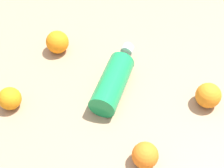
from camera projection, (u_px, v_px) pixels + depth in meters
The scene contains 6 objects.
ground_plane at pixel (106, 89), 0.92m from camera, with size 2.40×2.40×0.00m, color #9E7F60.
water_bottle at pixel (115, 78), 0.90m from camera, with size 0.12×0.25×0.07m.
orange_0 at pixel (57, 42), 1.00m from camera, with size 0.07×0.07×0.07m, color orange.
orange_1 at pixel (208, 95), 0.86m from camera, with size 0.07×0.07×0.07m, color orange.
orange_2 at pixel (10, 98), 0.86m from camera, with size 0.06×0.06×0.06m, color orange.
orange_3 at pixel (145, 155), 0.75m from camera, with size 0.06×0.06×0.06m, color orange.
Camera 1 is at (-0.32, 0.50, 0.71)m, focal length 52.17 mm.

